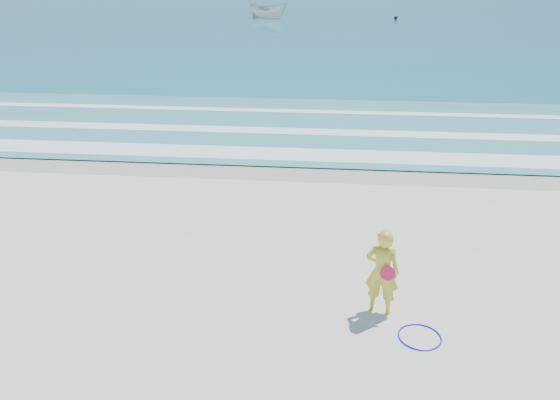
{
  "coord_description": "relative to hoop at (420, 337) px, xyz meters",
  "views": [
    {
      "loc": [
        1.09,
        -7.72,
        6.03
      ],
      "look_at": [
        -0.07,
        4.0,
        1.0
      ],
      "focal_mm": 35.0,
      "sensor_mm": 36.0,
      "label": 1
    }
  ],
  "objects": [
    {
      "name": "ground",
      "position": [
        -2.77,
        -0.4,
        -0.01
      ],
      "size": [
        400.0,
        400.0,
        0.0
      ],
      "primitive_type": "plane",
      "color": "silver",
      "rests_on": "ground"
    },
    {
      "name": "foam_far",
      "position": [
        -2.77,
        16.1,
        0.04
      ],
      "size": [
        400.0,
        0.6,
        0.01
      ],
      "primitive_type": "cube",
      "color": "white",
      "rests_on": "shallow"
    },
    {
      "name": "woman",
      "position": [
        -0.66,
        0.75,
        0.85
      ],
      "size": [
        0.71,
        0.55,
        1.72
      ],
      "color": "yellow",
      "rests_on": "ground"
    },
    {
      "name": "foam_near",
      "position": [
        -2.77,
        9.9,
        0.04
      ],
      "size": [
        400.0,
        1.4,
        0.01
      ],
      "primitive_type": "cube",
      "color": "white",
      "rests_on": "shallow"
    },
    {
      "name": "boat",
      "position": [
        -10.47,
        65.45,
        0.98
      ],
      "size": [
        5.19,
        2.75,
        1.9
      ],
      "primitive_type": "imported",
      "rotation": [
        0.0,
        0.0,
        1.38
      ],
      "color": "silver",
      "rests_on": "ocean"
    },
    {
      "name": "ocean",
      "position": [
        -2.77,
        104.6,
        0.01
      ],
      "size": [
        400.0,
        190.0,
        0.04
      ],
      "primitive_type": "cube",
      "color": "#19727F",
      "rests_on": "ground"
    },
    {
      "name": "wet_sand",
      "position": [
        -2.77,
        8.6,
        -0.01
      ],
      "size": [
        400.0,
        2.4,
        0.0
      ],
      "primitive_type": "cube",
      "color": "#B2A893",
      "rests_on": "ground"
    },
    {
      "name": "buoy",
      "position": [
        5.69,
        64.62,
        0.25
      ],
      "size": [
        0.44,
        0.44,
        0.44
      ],
      "primitive_type": "sphere",
      "color": "black",
      "rests_on": "ocean"
    },
    {
      "name": "foam_mid",
      "position": [
        -2.77,
        12.8,
        0.04
      ],
      "size": [
        400.0,
        0.9,
        0.01
      ],
      "primitive_type": "cube",
      "color": "white",
      "rests_on": "shallow"
    },
    {
      "name": "shallow",
      "position": [
        -2.77,
        13.6,
        0.03
      ],
      "size": [
        400.0,
        10.0,
        0.01
      ],
      "primitive_type": "cube",
      "color": "#59B7AD",
      "rests_on": "ocean"
    },
    {
      "name": "hoop",
      "position": [
        0.0,
        0.0,
        0.0
      ],
      "size": [
        0.96,
        0.96,
        0.03
      ],
      "primitive_type": "torus",
      "rotation": [
        0.0,
        0.0,
        0.31
      ],
      "color": "#0D14F5",
      "rests_on": "ground"
    }
  ]
}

